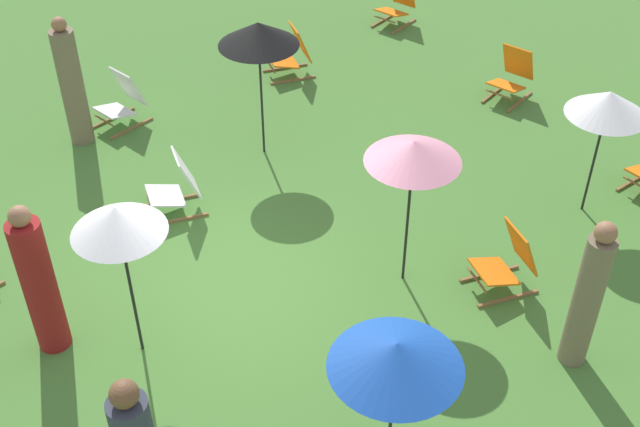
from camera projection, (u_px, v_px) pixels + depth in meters
ground_plane at (232, 283)px, 9.32m from camera, size 40.00×40.00×0.00m
deckchair_0 at (512, 76)px, 12.42m from camera, size 0.68×0.87×0.83m
deckchair_2 at (122, 101)px, 11.83m from camera, size 0.65×0.86×0.83m
deckchair_4 at (177, 187)px, 10.17m from camera, size 0.64×0.85×0.83m
deckchair_5 at (396, 4)px, 14.51m from camera, size 0.69×0.87×0.83m
deckchair_6 at (507, 262)px, 9.06m from camera, size 0.64×0.85×0.83m
deckchair_7 at (292, 54)px, 12.99m from camera, size 0.65×0.85×0.83m
umbrella_0 at (608, 104)px, 9.46m from camera, size 0.96×0.96×1.71m
umbrella_1 at (258, 34)px, 10.35m from camera, size 1.06×1.06×1.95m
umbrella_2 at (396, 355)px, 6.44m from camera, size 1.12×1.12×1.67m
umbrella_3 at (413, 152)px, 8.31m from camera, size 1.02×1.02×1.88m
umbrella_4 at (117, 220)px, 7.47m from camera, size 0.91×0.91×1.88m
person_0 at (587, 298)px, 7.91m from camera, size 0.32×0.32×1.79m
person_2 at (39, 284)px, 8.08m from camera, size 0.45×0.45×1.81m
person_3 at (72, 85)px, 11.14m from camera, size 0.45×0.45×1.89m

